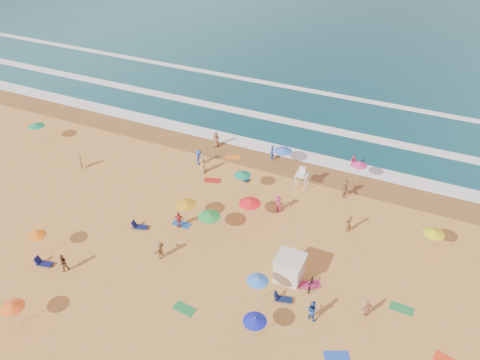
% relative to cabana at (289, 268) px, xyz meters
% --- Properties ---
extents(ground, '(220.00, 220.00, 0.00)m').
position_rel_cabana_xyz_m(ground, '(-5.92, 2.66, -1.00)').
color(ground, gold).
rests_on(ground, ground).
extents(ocean, '(220.00, 140.00, 0.18)m').
position_rel_cabana_xyz_m(ocean, '(-5.92, 86.66, -1.00)').
color(ocean, '#0C4756').
rests_on(ocean, ground).
extents(wet_sand, '(220.00, 220.00, 0.00)m').
position_rel_cabana_xyz_m(wet_sand, '(-5.92, 15.16, -0.99)').
color(wet_sand, olive).
rests_on(wet_sand, ground).
extents(surf_foam, '(200.00, 18.70, 0.05)m').
position_rel_cabana_xyz_m(surf_foam, '(-5.92, 23.98, -0.90)').
color(surf_foam, white).
rests_on(surf_foam, ground).
extents(cabana, '(2.00, 2.00, 2.00)m').
position_rel_cabana_xyz_m(cabana, '(0.00, 0.00, 0.00)').
color(cabana, silver).
rests_on(cabana, ground).
extents(cabana_roof, '(2.20, 2.20, 0.12)m').
position_rel_cabana_xyz_m(cabana_roof, '(0.00, 0.00, 1.06)').
color(cabana_roof, silver).
rests_on(cabana_roof, cabana).
extents(bicycle, '(0.73, 1.76, 0.91)m').
position_rel_cabana_xyz_m(bicycle, '(1.90, -0.30, -0.55)').
color(bicycle, black).
rests_on(bicycle, ground).
extents(lifeguard_stand, '(1.20, 1.20, 2.10)m').
position_rel_cabana_xyz_m(lifeguard_stand, '(-3.08, 12.03, 0.05)').
color(lifeguard_stand, white).
rests_on(lifeguard_stand, ground).
extents(beach_umbrellas, '(53.86, 29.28, 0.81)m').
position_rel_cabana_xyz_m(beach_umbrellas, '(-3.95, 3.46, 1.15)').
color(beach_umbrellas, orange).
rests_on(beach_umbrellas, ground).
extents(loungers, '(62.22, 19.97, 0.34)m').
position_rel_cabana_xyz_m(loungers, '(-3.45, 0.24, -0.83)').
color(loungers, '#0E1347').
rests_on(loungers, ground).
extents(towels, '(45.31, 24.44, 0.03)m').
position_rel_cabana_xyz_m(towels, '(-2.34, 1.17, -0.98)').
color(towels, red).
rests_on(towels, ground).
extents(beachgoers, '(50.33, 25.69, 2.12)m').
position_rel_cabana_xyz_m(beachgoers, '(-5.62, 7.52, -0.18)').
color(beachgoers, '#BC2F5D').
rests_on(beachgoers, ground).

